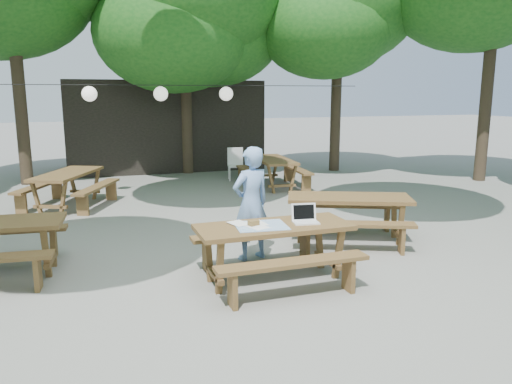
% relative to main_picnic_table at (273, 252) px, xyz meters
% --- Properties ---
extents(ground, '(80.00, 80.00, 0.00)m').
position_rel_main_picnic_table_xyz_m(ground, '(-0.27, 0.25, -0.39)').
color(ground, slate).
rests_on(ground, ground).
extents(pavilion, '(6.00, 3.00, 2.80)m').
position_rel_main_picnic_table_xyz_m(pavilion, '(0.23, 10.75, 1.01)').
color(pavilion, black).
rests_on(pavilion, ground).
extents(main_picnic_table, '(2.00, 1.58, 0.75)m').
position_rel_main_picnic_table_xyz_m(main_picnic_table, '(0.00, 0.00, 0.00)').
color(main_picnic_table, brown).
rests_on(main_picnic_table, ground).
extents(picnic_table_ne, '(2.37, 2.21, 0.75)m').
position_rel_main_picnic_table_xyz_m(picnic_table_ne, '(1.83, 1.28, 0.00)').
color(picnic_table_ne, brown).
rests_on(picnic_table_ne, ground).
extents(picnic_table_far_w, '(2.23, 2.39, 0.75)m').
position_rel_main_picnic_table_xyz_m(picnic_table_far_w, '(-2.64, 5.46, 0.00)').
color(picnic_table_far_w, brown).
rests_on(picnic_table_far_w, ground).
extents(picnic_table_far_e, '(1.75, 2.06, 0.75)m').
position_rel_main_picnic_table_xyz_m(picnic_table_far_e, '(2.36, 6.17, 0.00)').
color(picnic_table_far_e, brown).
rests_on(picnic_table_far_e, ground).
extents(woman, '(0.70, 0.55, 1.67)m').
position_rel_main_picnic_table_xyz_m(woman, '(0.00, 0.92, 0.45)').
color(woman, '#79A1DC').
rests_on(woman, ground).
extents(plastic_chair, '(0.52, 0.52, 0.90)m').
position_rel_main_picnic_table_xyz_m(plastic_chair, '(1.76, 7.55, -0.13)').
color(plastic_chair, white).
rests_on(plastic_chair, ground).
extents(laptop, '(0.37, 0.31, 0.24)m').
position_rel_main_picnic_table_xyz_m(laptop, '(0.44, -0.01, 0.42)').
color(laptop, white).
rests_on(laptop, main_picnic_table).
extents(tabletop_clutter, '(0.74, 0.66, 0.08)m').
position_rel_main_picnic_table_xyz_m(tabletop_clutter, '(-0.20, 0.01, 0.37)').
color(tabletop_clutter, '#3779BC').
rests_on(tabletop_clutter, main_picnic_table).
extents(paper_lanterns, '(9.00, 0.34, 0.38)m').
position_rel_main_picnic_table_xyz_m(paper_lanterns, '(-0.45, 6.25, 2.02)').
color(paper_lanterns, black).
rests_on(paper_lanterns, ground).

